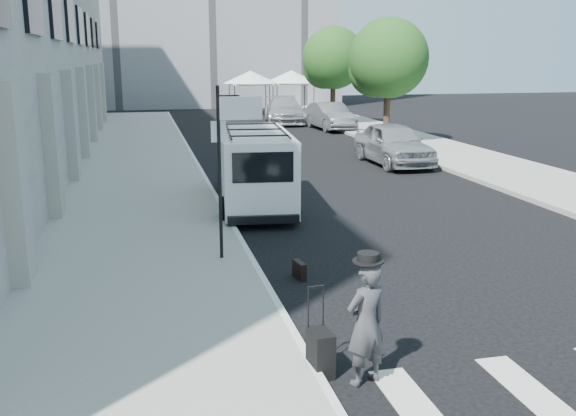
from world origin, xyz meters
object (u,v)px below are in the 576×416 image
businessman (366,324)px  parked_car_b (330,116)px  parked_car_a (393,144)px  parked_car_c (284,110)px  briefcase (299,270)px  cargo_van (254,168)px  suitcase (321,353)px

businessman → parked_car_b: size_ratio=0.35×
parked_car_a → parked_car_c: bearing=91.7°
businessman → briefcase: size_ratio=3.80×
briefcase → parked_car_a: (6.92, 12.33, 0.66)m
businessman → cargo_van: 10.48m
businessman → briefcase: bearing=-112.1°
suitcase → parked_car_a: (7.57, 16.14, 0.51)m
suitcase → parked_car_c: (6.90, 32.97, 0.51)m
cargo_van → parked_car_a: cargo_van is taller
parked_car_b → businessman: bearing=-109.8°
cargo_van → parked_car_b: bearing=72.9°
briefcase → cargo_van: size_ratio=0.08×
businessman → parked_car_a: bearing=-133.2°
parked_car_a → suitcase: bearing=-115.7°
cargo_van → parked_car_a: (6.67, 6.02, -0.29)m
briefcase → suitcase: (-0.66, -3.81, 0.15)m
businessman → parked_car_c: 33.93m
suitcase → cargo_van: bearing=79.1°
briefcase → parked_car_b: size_ratio=0.09×
suitcase → cargo_van: cargo_van is taller
cargo_van → suitcase: bearing=-89.5°
briefcase → parked_car_b: parked_car_b is taller
briefcase → suitcase: bearing=-108.9°
parked_car_a → briefcase: bearing=-119.9°
cargo_van → parked_car_b: size_ratio=1.22×
businessman → suitcase: size_ratio=1.39×
briefcase → parked_car_c: size_ratio=0.08×
cargo_van → parked_car_c: cargo_van is taller
parked_car_a → cargo_van: bearing=-138.5°
businessman → parked_car_c: (6.39, 33.32, -0.00)m
cargo_van → businessman: bearing=-86.6°
briefcase → parked_car_c: 29.82m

